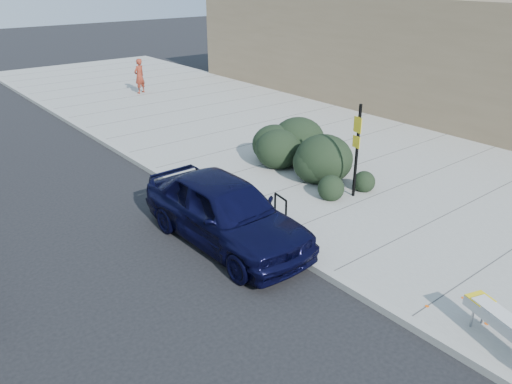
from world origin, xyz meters
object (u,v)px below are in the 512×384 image
at_px(sedan_navy, 225,211).
at_px(bike_rack, 280,208).
at_px(sign_post, 357,146).
at_px(pedestrian, 139,76).

bearing_deg(sedan_navy, bike_rack, -18.40).
height_order(sign_post, sedan_navy, sign_post).
distance_m(bike_rack, sedan_navy, 1.48).
bearing_deg(sign_post, sedan_navy, -174.29).
height_order(bike_rack, sedan_navy, sedan_navy).
bearing_deg(sedan_navy, pedestrian, 68.67).
xyz_separation_m(sedan_navy, pedestrian, (5.73, 15.73, 0.21)).
relative_size(sign_post, sedan_navy, 0.54).
relative_size(bike_rack, sign_post, 0.31).
height_order(sign_post, pedestrian, sign_post).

